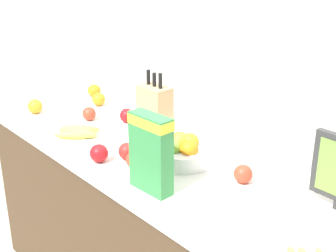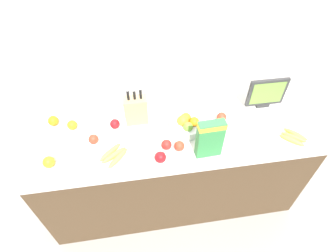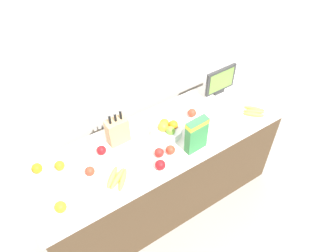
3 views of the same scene
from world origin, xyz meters
TOP-DOWN VIEW (x-y plane):
  - wall_back at (0.00, 0.55)m, footprint 9.00×0.06m
  - counter at (0.00, 0.00)m, footprint 2.08×0.67m
  - knife_block at (-0.26, 0.16)m, footprint 0.16×0.10m
  - cereal_box at (0.18, -0.22)m, footprint 0.17×0.07m
  - fruit_bowl at (0.09, 0.02)m, footprint 0.25×0.25m
  - banana_bunch_left at (-0.44, -0.16)m, footprint 0.21×0.22m
  - apple_rear at (0.36, 0.07)m, footprint 0.07×0.07m
  - apple_front at (0.00, -0.16)m, footprint 0.07×0.07m
  - apple_by_knife_block at (-0.08, -0.13)m, footprint 0.07×0.07m
  - apple_rightmost at (-0.14, -0.23)m, footprint 0.08×0.08m
  - apple_leftmost at (-0.43, 0.12)m, footprint 0.07×0.07m
  - apple_middle at (-0.58, -0.01)m, footprint 0.07×0.07m
  - orange_near_bowl at (-0.73, 0.16)m, footprint 0.07×0.07m
  - orange_by_cereal at (-0.88, 0.22)m, footprint 0.08×0.08m
  - orange_mid_left at (-0.85, -0.16)m, footprint 0.08×0.08m

SIDE VIEW (x-z plane):
  - counter at x=0.00m, z-range 0.00..0.88m
  - banana_bunch_left at x=-0.44m, z-range 0.88..0.91m
  - apple_middle at x=-0.58m, z-range 0.88..0.95m
  - apple_front at x=0.00m, z-range 0.88..0.95m
  - apple_leftmost at x=-0.43m, z-range 0.88..0.95m
  - apple_by_knife_block at x=-0.08m, z-range 0.88..0.95m
  - apple_rear at x=0.36m, z-range 0.88..0.95m
  - orange_near_bowl at x=-0.73m, z-range 0.88..0.95m
  - orange_by_cereal at x=-0.88m, z-range 0.88..0.95m
  - apple_rightmost at x=-0.14m, z-range 0.88..0.95m
  - orange_mid_left at x=-0.85m, z-range 0.88..0.95m
  - fruit_bowl at x=0.09m, z-range 0.86..0.98m
  - knife_block at x=-0.26m, z-range 0.83..1.15m
  - cereal_box at x=0.18m, z-range 0.89..1.18m
  - wall_back at x=0.00m, z-range 0.00..2.60m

